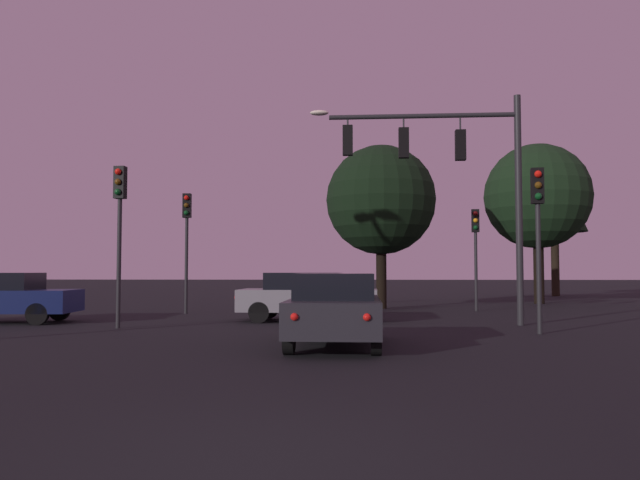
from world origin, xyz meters
name	(u,v)px	position (x,y,z in m)	size (l,w,h in m)	color
ground_plane	(336,304)	(0.00, 24.50, 0.00)	(168.00, 168.00, 0.00)	black
traffic_signal_mast_arm	(451,164)	(3.65, 13.30, 4.73)	(6.23, 0.43, 6.75)	#232326
traffic_light_corner_left	(187,229)	(-5.41, 17.68, 3.15)	(0.31, 0.36, 4.46)	#232326
traffic_light_corner_right	(538,216)	(5.40, 10.72, 2.96)	(0.33, 0.37, 4.17)	#232326
traffic_light_median	(476,239)	(5.61, 19.58, 2.85)	(0.33, 0.37, 4.01)	#232326
traffic_light_far_side	(119,213)	(-5.71, 11.75, 3.17)	(0.32, 0.36, 4.48)	#232326
car_nearside_lane	(335,308)	(0.36, 7.93, 0.79)	(1.91, 4.17, 1.52)	#232328
car_crossing_left	(307,296)	(-0.68, 14.47, 0.80)	(4.44, 2.06, 1.52)	gray
tree_behind_sign	(554,195)	(13.53, 34.56, 6.36)	(3.93, 3.93, 8.80)	black
tree_left_far	(381,200)	(1.98, 21.13, 4.56)	(4.63, 4.63, 6.90)	black
tree_center_horizon	(537,197)	(9.78, 25.42, 5.19)	(5.09, 5.09, 7.76)	black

